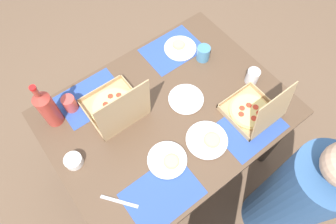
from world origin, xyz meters
name	(u,v)px	position (x,y,z in m)	size (l,w,h in m)	color
ground_plane	(168,159)	(0.00, 0.00, 0.00)	(6.00, 6.00, 0.00)	brown
dining_table	(168,122)	(0.00, 0.00, 0.65)	(1.31, 0.99, 0.77)	#3F3328
placemat_near_left	(172,49)	(-0.29, -0.34, 0.77)	(0.36, 0.26, 0.00)	#2D4C9E
placemat_near_right	(91,97)	(0.29, -0.34, 0.77)	(0.36, 0.26, 0.00)	#2D4C9E
placemat_far_left	(249,127)	(-0.29, 0.34, 0.77)	(0.36, 0.26, 0.00)	#2D4C9E
placemat_far_right	(162,194)	(0.29, 0.34, 0.77)	(0.36, 0.26, 0.00)	#2D4C9E
pizza_box_corner_right	(254,111)	(-0.36, 0.30, 0.82)	(0.26, 0.26, 0.29)	tan
pizza_box_corner_left	(116,108)	(0.23, -0.17, 0.82)	(0.30, 0.31, 0.33)	tan
plate_near_right	(207,140)	(-0.06, 0.26, 0.78)	(0.22, 0.22, 0.03)	white
plate_far_right	(168,160)	(0.17, 0.23, 0.78)	(0.20, 0.20, 0.03)	white
plate_far_left	(186,99)	(-0.13, 0.00, 0.78)	(0.20, 0.20, 0.02)	white
plate_middle	(180,48)	(-0.33, -0.32, 0.78)	(0.20, 0.20, 0.03)	white
soda_bottle	(47,108)	(0.52, -0.33, 0.90)	(0.09, 0.09, 0.32)	#B2382D
cup_spare	(70,104)	(0.41, -0.35, 0.82)	(0.07, 0.07, 0.09)	#BF4742
cup_red	(203,53)	(-0.40, -0.17, 0.82)	(0.08, 0.08, 0.10)	teal
cup_clear_left	(252,76)	(-0.52, 0.13, 0.82)	(0.07, 0.07, 0.09)	silver
condiment_bowl	(74,161)	(0.56, -0.05, 0.79)	(0.09, 0.09, 0.05)	white
fork_by_far_left	(119,202)	(0.48, 0.25, 0.77)	(0.19, 0.02, 0.01)	#B7B7BC
diner_left_seat	(292,198)	(-0.29, 0.75, 0.54)	(0.32, 0.32, 1.21)	#33598C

